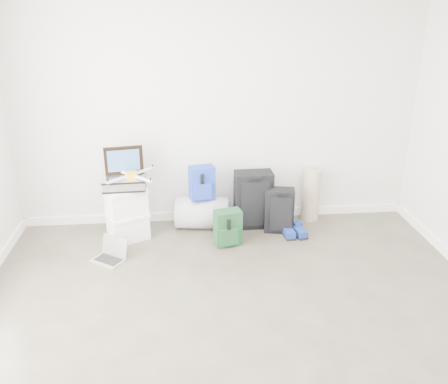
{
  "coord_description": "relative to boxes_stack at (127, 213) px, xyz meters",
  "views": [
    {
      "loc": [
        -0.41,
        -2.65,
        2.43
      ],
      "look_at": [
        0.02,
        1.9,
        0.58
      ],
      "focal_mm": 38.0,
      "sensor_mm": 36.0,
      "label": 1
    }
  ],
  "objects": [
    {
      "name": "shoes",
      "position": [
        1.82,
        -0.12,
        -0.25
      ],
      "size": [
        0.27,
        0.29,
        0.09
      ],
      "rotation": [
        0.0,
        0.0,
        0.14
      ],
      "color": "black",
      "rests_on": "ground"
    },
    {
      "name": "boxes_stack",
      "position": [
        0.0,
        0.0,
        0.0
      ],
      "size": [
        0.51,
        0.47,
        0.59
      ],
      "rotation": [
        0.0,
        0.0,
        0.43
      ],
      "color": "white",
      "rests_on": "ground"
    },
    {
      "name": "ground",
      "position": [
        1.02,
        -2.09,
        -0.3
      ],
      "size": [
        5.0,
        5.0,
        0.0
      ],
      "primitive_type": "plane",
      "color": "#3B352B",
      "rests_on": "ground"
    },
    {
      "name": "laptop",
      "position": [
        -0.13,
        -0.46,
        -0.24
      ],
      "size": [
        0.38,
        0.36,
        0.22
      ],
      "rotation": [
        0.0,
        0.0,
        -0.61
      ],
      "color": "silver",
      "rests_on": "ground"
    },
    {
      "name": "room_envelope",
      "position": [
        1.02,
        -2.07,
        1.43
      ],
      "size": [
        4.52,
        5.02,
        2.71
      ],
      "color": "silver",
      "rests_on": "ground"
    },
    {
      "name": "large_suitcase",
      "position": [
        1.4,
        0.16,
        0.03
      ],
      "size": [
        0.43,
        0.28,
        0.65
      ],
      "rotation": [
        0.0,
        0.0,
        0.02
      ],
      "color": "black",
      "rests_on": "ground"
    },
    {
      "name": "drone",
      "position": [
        0.08,
        -0.02,
        0.44
      ],
      "size": [
        0.46,
        0.46,
        0.06
      ],
      "rotation": [
        0.0,
        0.0,
        -0.01
      ],
      "color": "gold",
      "rests_on": "briefcase"
    },
    {
      "name": "carry_on",
      "position": [
        1.68,
        0.01,
        -0.04
      ],
      "size": [
        0.35,
        0.26,
        0.5
      ],
      "rotation": [
        0.0,
        0.0,
        -0.18
      ],
      "color": "black",
      "rests_on": "ground"
    },
    {
      "name": "duffel_bag",
      "position": [
        0.82,
        0.18,
        -0.11
      ],
      "size": [
        0.64,
        0.45,
        0.37
      ],
      "primitive_type": "cylinder",
      "rotation": [
        0.0,
        1.57,
        -0.14
      ],
      "color": "gray",
      "rests_on": "ground"
    },
    {
      "name": "blue_backpack",
      "position": [
        0.82,
        0.15,
        0.25
      ],
      "size": [
        0.3,
        0.25,
        0.38
      ],
      "rotation": [
        0.0,
        0.0,
        0.22
      ],
      "color": "#173A99",
      "rests_on": "duffel_bag"
    },
    {
      "name": "rolled_rug",
      "position": [
        2.11,
        0.29,
        0.02
      ],
      "size": [
        0.2,
        0.2,
        0.62
      ],
      "primitive_type": "cylinder",
      "color": "tan",
      "rests_on": "ground"
    },
    {
      "name": "painting",
      "position": [
        0.0,
        0.1,
        0.57
      ],
      "size": [
        0.4,
        0.09,
        0.3
      ],
      "rotation": [
        0.0,
        0.0,
        0.16
      ],
      "color": "black",
      "rests_on": "briefcase"
    },
    {
      "name": "briefcase",
      "position": [
        0.0,
        0.0,
        0.35
      ],
      "size": [
        0.45,
        0.34,
        0.12
      ],
      "primitive_type": "cube",
      "rotation": [
        0.0,
        0.0,
        0.04
      ],
      "color": "#B2B2B7",
      "rests_on": "boxes_stack"
    },
    {
      "name": "green_backpack",
      "position": [
        1.07,
        -0.25,
        -0.11
      ],
      "size": [
        0.3,
        0.25,
        0.39
      ],
      "rotation": [
        0.0,
        0.0,
        0.21
      ],
      "color": "#163D1B",
      "rests_on": "ground"
    }
  ]
}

